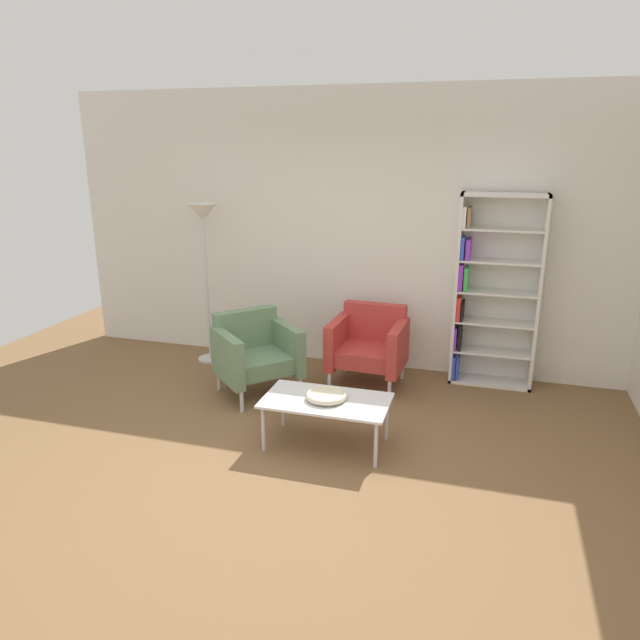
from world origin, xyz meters
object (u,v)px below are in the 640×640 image
at_px(bookshelf_tall, 491,291).
at_px(coffee_table_low, 326,403).
at_px(armchair_spare_guest, 255,352).
at_px(armchair_corner_red, 369,344).
at_px(decorative_bowl, 326,395).
at_px(floor_lamp_torchiere, 204,231).

distance_m(bookshelf_tall, coffee_table_low, 2.19).
bearing_deg(coffee_table_low, armchair_spare_guest, 138.87).
height_order(armchair_corner_red, armchair_spare_guest, same).
height_order(bookshelf_tall, armchair_corner_red, bookshelf_tall).
distance_m(coffee_table_low, armchair_spare_guest, 1.26).
xyz_separation_m(decorative_bowl, armchair_corner_red, (0.06, 1.36, -0.02)).
distance_m(coffee_table_low, floor_lamp_torchiere, 2.58).
height_order(bookshelf_tall, decorative_bowl, bookshelf_tall).
xyz_separation_m(bookshelf_tall, armchair_spare_guest, (-2.14, -0.91, -0.54)).
bearing_deg(coffee_table_low, armchair_corner_red, 87.61).
xyz_separation_m(armchair_corner_red, floor_lamp_torchiere, (-1.84, 0.15, 1.03)).
relative_size(decorative_bowl, armchair_corner_red, 0.41).
bearing_deg(floor_lamp_torchiere, armchair_corner_red, -4.53).
distance_m(decorative_bowl, armchair_corner_red, 1.37).
relative_size(bookshelf_tall, armchair_spare_guest, 2.00).
xyz_separation_m(bookshelf_tall, coffee_table_low, (-1.19, -1.74, -0.58)).
bearing_deg(coffee_table_low, bookshelf_tall, 55.74).
bearing_deg(armchair_spare_guest, coffee_table_low, -87.48).
bearing_deg(decorative_bowl, armchair_spare_guest, 138.87).
bearing_deg(armchair_corner_red, armchair_spare_guest, -149.35).
xyz_separation_m(coffee_table_low, armchair_corner_red, (0.06, 1.36, 0.05)).
xyz_separation_m(armchair_spare_guest, floor_lamp_torchiere, (-0.83, 0.68, 1.03)).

